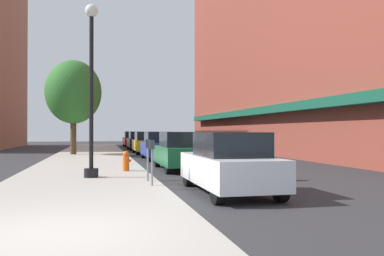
{
  "coord_description": "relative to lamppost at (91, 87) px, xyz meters",
  "views": [
    {
      "loc": [
        0.56,
        -6.55,
        1.69
      ],
      "look_at": [
        5.74,
        16.06,
        1.87
      ],
      "focal_mm": 37.93,
      "sensor_mm": 36.0,
      "label": 1
    }
  ],
  "objects": [
    {
      "name": "building_right_brick",
      "position": [
        14.7,
        14.36,
        5.84
      ],
      "size": [
        6.8,
        40.0,
        18.12
      ],
      "color": "brown",
      "rests_on": "ground"
    },
    {
      "name": "car_white",
      "position": [
        3.71,
        -3.68,
        -2.39
      ],
      "size": [
        1.8,
        4.3,
        1.66
      ],
      "rotation": [
        0.0,
        0.0,
        0.02
      ],
      "color": "black",
      "rests_on": "ground"
    },
    {
      "name": "parking_meter_far",
      "position": [
        1.76,
        -1.47,
        -2.25
      ],
      "size": [
        0.14,
        0.09,
        1.31
      ],
      "color": "slate",
      "rests_on": "sidewalk_slab"
    },
    {
      "name": "car_red",
      "position": [
        3.71,
        30.12,
        -2.39
      ],
      "size": [
        1.8,
        4.3,
        1.66
      ],
      "rotation": [
        0.0,
        0.0,
        0.03
      ],
      "color": "black",
      "rests_on": "ground"
    },
    {
      "name": "car_green",
      "position": [
        3.71,
        3.12,
        -2.39
      ],
      "size": [
        1.8,
        4.3,
        1.66
      ],
      "rotation": [
        0.0,
        0.0,
        0.03
      ],
      "color": "black",
      "rests_on": "ground"
    },
    {
      "name": "car_yellow",
      "position": [
        3.71,
        16.4,
        -2.39
      ],
      "size": [
        1.8,
        4.3,
        1.66
      ],
      "rotation": [
        0.0,
        0.0,
        -0.02
      ],
      "color": "black",
      "rests_on": "ground"
    },
    {
      "name": "ground_plane",
      "position": [
        3.71,
        10.36,
        -3.2
      ],
      "size": [
        90.0,
        90.0,
        0.0
      ],
      "primitive_type": "plane",
      "color": "#2D2D30"
    },
    {
      "name": "car_black",
      "position": [
        3.71,
        22.76,
        -2.39
      ],
      "size": [
        1.8,
        4.3,
        1.66
      ],
      "rotation": [
        0.0,
        0.0,
        0.01
      ],
      "color": "black",
      "rests_on": "ground"
    },
    {
      "name": "sidewalk_slab",
      "position": [
        -0.29,
        11.36,
        -3.14
      ],
      "size": [
        4.8,
        50.0,
        0.12
      ],
      "primitive_type": "cube",
      "color": "#A8A399",
      "rests_on": "ground"
    },
    {
      "name": "fire_hydrant",
      "position": [
        1.3,
        1.99,
        -2.68
      ],
      "size": [
        0.33,
        0.26,
        0.79
      ],
      "color": "#E05614",
      "rests_on": "sidewalk_slab"
    },
    {
      "name": "lamppost",
      "position": [
        0.0,
        0.0,
        0.0
      ],
      "size": [
        0.48,
        0.48,
        5.9
      ],
      "color": "black",
      "rests_on": "sidewalk_slab"
    },
    {
      "name": "parking_meter_near",
      "position": [
        1.76,
        -2.52,
        -2.25
      ],
      "size": [
        0.14,
        0.09,
        1.31
      ],
      "color": "slate",
      "rests_on": "sidewalk_slab"
    },
    {
      "name": "tree_near",
      "position": [
        -1.46,
        14.49,
        1.14
      ],
      "size": [
        3.76,
        3.76,
        6.41
      ],
      "color": "#4C3823",
      "rests_on": "sidewalk_slab"
    },
    {
      "name": "car_blue",
      "position": [
        3.71,
        9.56,
        -2.39
      ],
      "size": [
        1.8,
        4.3,
        1.66
      ],
      "rotation": [
        0.0,
        0.0,
        0.03
      ],
      "color": "black",
      "rests_on": "ground"
    }
  ]
}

